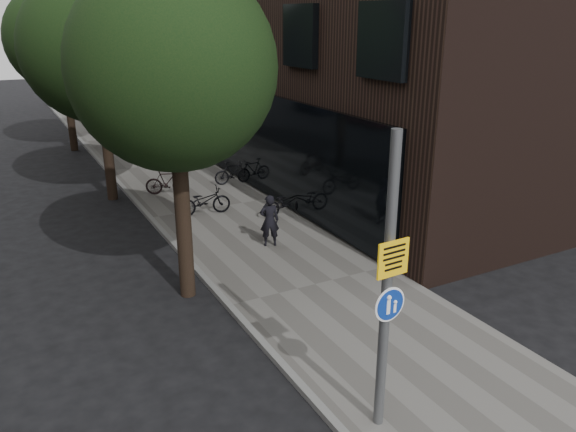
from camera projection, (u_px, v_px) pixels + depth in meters
ground at (392, 360)px, 10.88m from camera, size 120.00×120.00×0.00m
sidewalk at (216, 209)px, 19.28m from camera, size 4.50×60.00×0.12m
curb_edge at (151, 219)px, 18.28m from camera, size 0.15×60.00×0.13m
street_tree_near at (175, 76)px, 11.90m from camera, size 4.40×4.40×7.50m
street_tree_mid at (98, 54)px, 18.95m from camera, size 5.00×5.00×7.80m
street_tree_far at (62, 43)px, 26.43m from camera, size 5.00×5.00×7.80m
signpost at (387, 288)px, 8.26m from camera, size 0.55×0.16×4.77m
pedestrian at (269, 220)px, 15.80m from camera, size 0.63×0.52×1.50m
parked_bike_facade_near at (287, 202)px, 18.29m from camera, size 1.77×0.65×0.92m
parked_bike_facade_far at (233, 173)px, 21.80m from camera, size 1.52×0.56×0.89m
parked_bike_curb_near at (204, 201)px, 18.39m from camera, size 1.82×0.78×0.93m
parked_bike_curb_far at (167, 182)px, 20.52m from camera, size 1.63×1.00×0.95m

